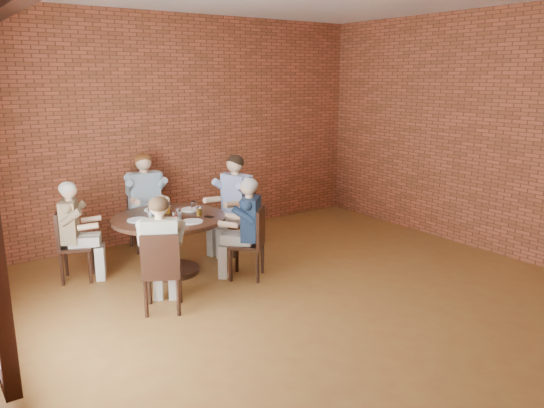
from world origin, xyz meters
TOP-DOWN VIEW (x-y plane):
  - floor at (0.00, 0.00)m, footprint 7.00×7.00m
  - wall_back at (0.00, 3.50)m, footprint 7.00×0.00m
  - wall_right at (3.25, 0.00)m, footprint 0.00×7.00m
  - dining_table at (-0.90, 2.00)m, footprint 1.43×1.43m
  - chair_a at (0.30, 2.29)m, footprint 0.55×0.55m
  - diner_a at (0.21, 2.27)m, footprint 0.81×0.72m
  - chair_b at (-0.75, 3.21)m, footprint 0.51×0.51m
  - diner_b at (-0.76, 3.12)m, footprint 0.65×0.77m
  - chair_c at (-2.02, 2.47)m, footprint 0.50×0.50m
  - diner_c at (-1.95, 2.44)m, footprint 0.72×0.66m
  - chair_d at (-1.47, 0.93)m, footprint 0.54×0.54m
  - diner_d at (-1.44, 1.00)m, footprint 0.72×0.76m
  - chair_e at (-0.12, 1.25)m, footprint 0.56×0.56m
  - diner_e at (-0.18, 1.30)m, footprint 0.78×0.77m
  - plate_a at (-0.52, 2.15)m, footprint 0.26×0.26m
  - plate_b at (-0.92, 2.42)m, footprint 0.26×0.26m
  - plate_c at (-1.29, 2.04)m, footprint 0.26×0.26m
  - plate_d at (-0.77, 1.60)m, footprint 0.26×0.26m
  - glass_a at (-0.53, 2.03)m, footprint 0.07×0.07m
  - glass_b at (-0.84, 2.16)m, footprint 0.07×0.07m
  - glass_c at (-1.01, 2.33)m, footprint 0.07×0.07m
  - glass_d at (-1.12, 2.05)m, footprint 0.07×0.07m
  - glass_e at (-1.11, 1.85)m, footprint 0.07×0.07m
  - glass_f at (-0.96, 1.68)m, footprint 0.07×0.07m
  - glass_g at (-0.85, 1.81)m, footprint 0.07×0.07m
  - glass_h at (-0.56, 1.82)m, footprint 0.07×0.07m
  - smartphone at (-0.49, 1.68)m, footprint 0.11×0.14m

SIDE VIEW (x-z plane):
  - floor at x=0.00m, z-range 0.00..0.00m
  - chair_c at x=-2.02m, z-range 0.04..0.93m
  - chair_d at x=-1.47m, z-range 0.04..0.94m
  - chair_e at x=-0.12m, z-range 0.04..0.94m
  - chair_a at x=0.30m, z-range 0.04..1.01m
  - chair_b at x=-0.75m, z-range 0.04..1.01m
  - dining_table at x=-0.90m, z-range 0.15..0.90m
  - diner_c at x=-1.95m, z-range 0.00..1.25m
  - diner_d at x=-1.44m, z-range 0.00..1.27m
  - diner_e at x=-0.18m, z-range 0.00..1.27m
  - diner_a at x=0.21m, z-range 0.00..1.40m
  - diner_b at x=-0.76m, z-range 0.00..1.40m
  - smartphone at x=-0.49m, z-range 0.75..0.76m
  - plate_a at x=-0.52m, z-range 0.75..0.76m
  - plate_b at x=-0.92m, z-range 0.75..0.76m
  - plate_c at x=-1.29m, z-range 0.75..0.76m
  - plate_d at x=-0.77m, z-range 0.75..0.76m
  - glass_a at x=-0.53m, z-range 0.75..0.89m
  - glass_b at x=-0.84m, z-range 0.75..0.89m
  - glass_c at x=-1.01m, z-range 0.75..0.89m
  - glass_d at x=-1.12m, z-range 0.75..0.89m
  - glass_e at x=-1.11m, z-range 0.75..0.89m
  - glass_f at x=-0.96m, z-range 0.75..0.89m
  - glass_g at x=-0.85m, z-range 0.75..0.89m
  - glass_h at x=-0.56m, z-range 0.75..0.89m
  - wall_back at x=0.00m, z-range -1.80..5.20m
  - wall_right at x=3.25m, z-range -1.80..5.20m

